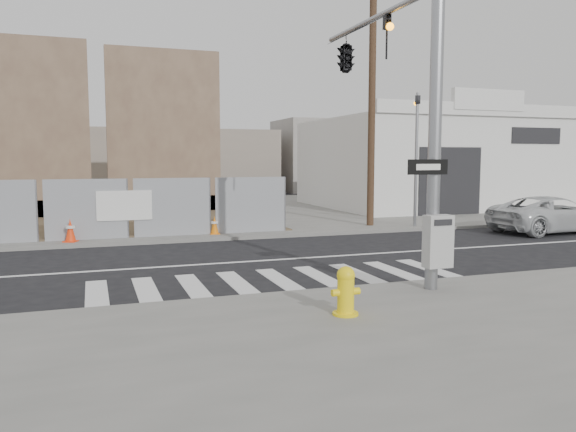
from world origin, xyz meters
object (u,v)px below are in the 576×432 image
object	(u,v)px
suv	(552,214)
traffic_cone_d	(215,225)
traffic_cone_c	(70,231)
fire_hydrant	(346,291)
signal_pole	(371,76)
auto_shop	(427,163)

from	to	relation	value
suv	traffic_cone_d	distance (m)	12.70
suv	traffic_cone_d	xyz separation A→B (m)	(-12.37, 2.87, -0.25)
traffic_cone_c	traffic_cone_d	world-z (taller)	traffic_cone_c
fire_hydrant	traffic_cone_c	bearing A→B (deg)	115.64
fire_hydrant	suv	size ratio (longest dim) A/B	0.17
traffic_cone_c	traffic_cone_d	distance (m)	4.77
fire_hydrant	traffic_cone_c	size ratio (longest dim) A/B	1.12
signal_pole	auto_shop	bearing A→B (deg)	52.54
fire_hydrant	traffic_cone_c	world-z (taller)	fire_hydrant
signal_pole	suv	bearing A→B (deg)	22.56
suv	traffic_cone_c	xyz separation A→B (m)	(-17.13, 2.57, -0.20)
auto_shop	traffic_cone_c	world-z (taller)	auto_shop
traffic_cone_c	fire_hydrant	bearing A→B (deg)	-66.07
auto_shop	suv	size ratio (longest dim) A/B	2.44
fire_hydrant	suv	world-z (taller)	suv
auto_shop	signal_pole	bearing A→B (deg)	-127.46
auto_shop	fire_hydrant	xyz separation A→B (m)	(-13.99, -18.95, -2.00)
signal_pole	traffic_cone_c	bearing A→B (deg)	137.10
auto_shop	suv	distance (m)	11.16
auto_shop	traffic_cone_d	distance (m)	16.22
fire_hydrant	traffic_cone_c	xyz separation A→B (m)	(-4.72, 10.64, -0.05)
fire_hydrant	auto_shop	bearing A→B (deg)	55.28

